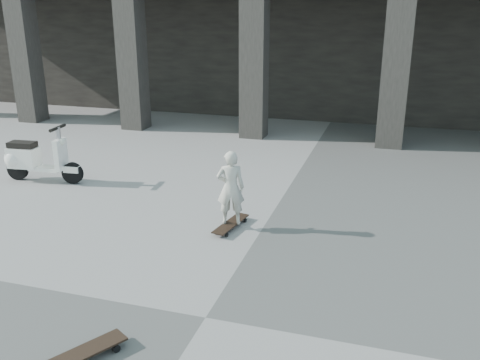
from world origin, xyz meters
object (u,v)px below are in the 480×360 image
(scooter, at_px, (30,159))
(skateboard_spare, at_px, (82,354))
(longboard, at_px, (231,224))
(child, at_px, (231,188))

(scooter, bearing_deg, skateboard_spare, -53.10)
(longboard, xyz_separation_m, skateboard_spare, (-0.42, -3.50, 0.01))
(skateboard_spare, bearing_deg, longboard, 23.46)
(longboard, height_order, scooter, scooter)
(longboard, bearing_deg, scooter, 86.85)
(skateboard_spare, distance_m, child, 3.58)
(skateboard_spare, relative_size, scooter, 0.55)
(longboard, xyz_separation_m, scooter, (-4.60, 1.09, 0.39))
(longboard, bearing_deg, child, 3.11)
(scooter, bearing_deg, longboard, -18.77)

